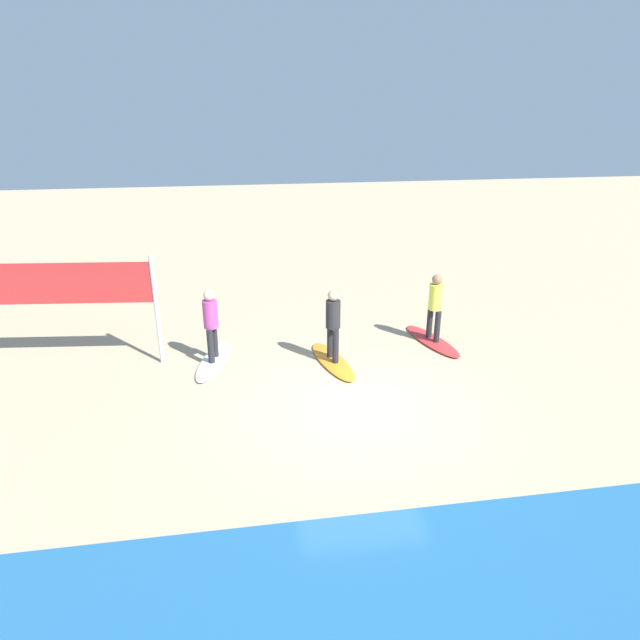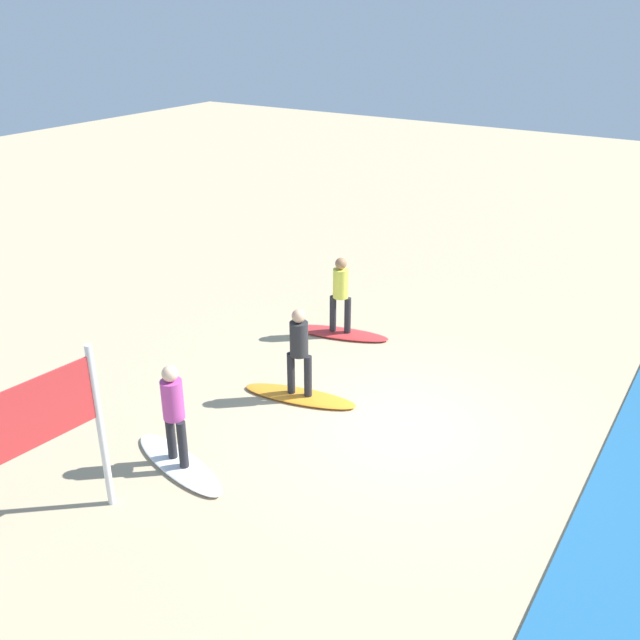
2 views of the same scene
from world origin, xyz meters
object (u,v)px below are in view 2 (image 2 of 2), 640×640
Objects in this scene: surfboard_orange at (300,396)px; surfer_orange at (299,346)px; surfer_white at (173,408)px; surfer_red at (341,290)px; surfboard_white at (179,464)px; surfboard_red at (340,333)px.

surfboard_orange is 1.28× the size of surfer_orange.
surfer_white is (2.64, -0.43, 0.99)m from surfboard_orange.
surfer_red reaches higher than surfboard_orange.
surfer_red is at bearing 107.79° from surfboard_white.
surfer_orange and surfer_white have the same top height.
surfboard_orange is at bearing 15.63° from surfer_red.
surfer_red is at bearing -176.75° from surfer_white.
surfer_orange is at bearing -89.18° from surfboard_red.
surfboard_red is at bearing -164.37° from surfer_orange.
surfer_white is (5.24, 0.30, 0.99)m from surfboard_red.
surfboard_orange is at bearing 95.30° from surfboard_white.
surfer_red and surfer_orange have the same top height.
surfboard_white is (5.24, 0.30, 0.00)m from surfboard_red.
surfer_orange is at bearing 170.76° from surfer_white.
surfer_red reaches higher than surfboard_red.
surfboard_orange is at bearing 170.76° from surfer_white.
surfer_white reaches higher than surfboard_orange.
surfer_orange is 0.78× the size of surfboard_white.
surfer_orange reaches higher than surfboard_orange.
surfboard_white is (2.64, -0.43, 0.00)m from surfboard_orange.
surfboard_orange is at bearing 0.00° from surfer_orange.
surfer_red is 5.35m from surfboard_white.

